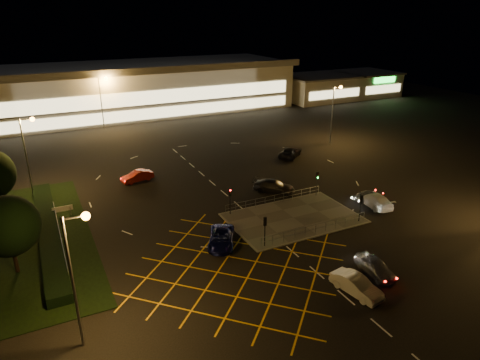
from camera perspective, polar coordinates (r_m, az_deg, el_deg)
name	(u,v)px	position (r m, az deg, el deg)	size (l,w,h in m)	color
ground	(269,215)	(49.38, 3.90, -4.66)	(180.00, 180.00, 0.00)	black
pedestrian_island	(293,218)	(48.81, 7.12, -5.04)	(14.00, 9.00, 0.12)	#4C4944
hedge	(49,231)	(48.95, -24.17, -6.26)	(2.00, 26.00, 1.00)	black
supermarket	(135,88)	(103.88, -13.79, 11.86)	(72.00, 26.50, 10.50)	beige
retail_unit_a	(318,87)	(116.33, 10.38, 12.06)	(18.80, 14.80, 6.35)	beige
retail_unit_b	(365,83)	(126.42, 16.38, 12.30)	(14.80, 14.80, 6.35)	beige
streetlight_sw	(77,263)	(30.22, -20.93, -10.30)	(1.78, 0.56, 10.03)	slate
streetlight_nw	(28,146)	(58.11, -26.40, 4.10)	(1.78, 0.56, 10.03)	slate
streetlight_ne	(335,106)	(76.31, 12.53, 9.57)	(1.78, 0.56, 10.03)	slate
streetlight_far_left	(103,96)	(88.38, -17.83, 10.66)	(1.78, 0.56, 10.03)	slate
streetlight_far_right	(275,80)	(103.96, 4.72, 13.10)	(1.78, 0.56, 10.03)	slate
signal_sw	(265,226)	(41.90, 3.35, -6.09)	(0.28, 0.30, 3.15)	black
signal_se	(361,203)	(48.45, 15.80, -2.93)	(0.28, 0.30, 3.15)	black
signal_nw	(230,196)	(48.28, -1.34, -2.15)	(0.28, 0.30, 3.15)	black
signal_ne	(317,179)	(54.07, 10.25, 0.17)	(0.28, 0.30, 3.15)	black
tree_e	(8,226)	(41.89, -28.56, -5.42)	(5.40, 5.40, 7.35)	black
car_near_silver	(375,267)	(40.42, 17.61, -10.95)	(1.76, 4.37, 1.49)	#A2A4A9
car_queue_white	(356,285)	(37.54, 15.25, -13.39)	(1.61, 4.61, 1.52)	#B8B8B8
car_left_blue	(221,238)	(43.03, -2.50, -7.74)	(2.45, 5.31, 1.47)	#0D114F
car_far_dkgrey	(274,186)	(55.25, 4.56, -0.84)	(2.19, 5.39, 1.56)	black
car_right_silver	(368,195)	(54.96, 16.64, -1.99)	(1.55, 3.86, 1.32)	#B9BDC1
car_circ_red	(137,176)	(60.25, -13.55, 0.50)	(1.55, 4.43, 1.46)	maroon
car_east_grey	(290,152)	(69.01, 6.71, 3.68)	(2.48, 5.39, 1.50)	black
car_approach_white	(374,200)	(53.68, 17.46, -2.51)	(2.20, 5.42, 1.57)	silver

